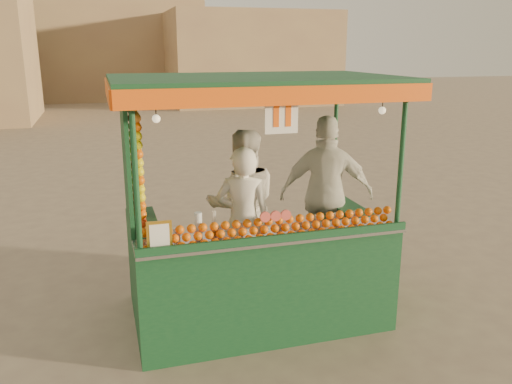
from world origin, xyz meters
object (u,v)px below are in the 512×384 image
object	(u,v)px
juice_cart	(251,246)
vendor_left	(244,221)
vendor_middle	(243,205)
vendor_right	(326,195)

from	to	relation	value
juice_cart	vendor_left	distance (m)	0.30
vendor_middle	vendor_right	bearing A→B (deg)	-176.05
vendor_left	vendor_right	world-z (taller)	vendor_right
juice_cart	vendor_right	size ratio (longest dim) A/B	1.56
juice_cart	vendor_middle	distance (m)	0.61
vendor_left	vendor_middle	xyz separation A→B (m)	(0.11, 0.42, 0.06)
juice_cart	vendor_right	world-z (taller)	juice_cart
juice_cart	vendor_middle	xyz separation A→B (m)	(0.04, 0.50, 0.34)
juice_cart	vendor_right	xyz separation A→B (m)	(1.10, 0.44, 0.40)
vendor_middle	juice_cart	bearing A→B (deg)	93.35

